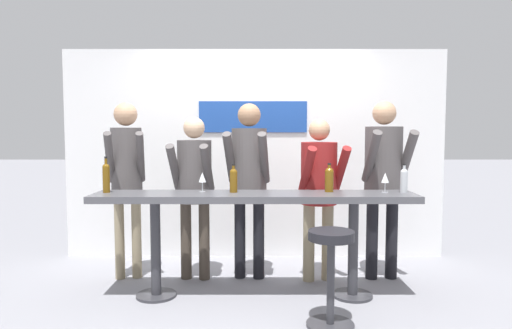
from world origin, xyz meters
The scene contains 15 objects.
ground_plane centered at (0.00, 0.00, 0.00)m, with size 40.00×40.00×0.00m, color gray.
back_wall centered at (0.00, 1.38, 1.22)m, with size 4.46×0.12×2.44m.
tasting_table centered at (0.00, 0.00, 0.79)m, with size 2.86×0.48×0.94m.
bar_stool centered at (0.58, -0.63, 0.49)m, with size 0.37×0.37×0.74m.
person_far_left centered at (-1.28, 0.51, 1.12)m, with size 0.43×0.57×1.77m.
person_left centered at (-0.60, 0.49, 1.01)m, with size 0.44×0.54×1.63m.
person_center_left centered at (-0.05, 0.52, 1.10)m, with size 0.46×0.58×1.77m.
person_center centered at (0.64, 0.45, 0.99)m, with size 0.49×0.58×1.61m.
person_center_right centered at (1.29, 0.50, 1.11)m, with size 0.46×0.58×1.79m.
wine_bottle_0 centered at (0.68, 0.09, 1.06)m, with size 0.08×0.08×0.26m.
wine_bottle_1 centered at (-1.33, 0.04, 1.09)m, with size 0.06×0.06×0.32m.
wine_bottle_2 centered at (-0.19, 0.05, 1.06)m, with size 0.07×0.07×0.26m.
wine_bottle_3 centered at (1.34, 0.05, 1.06)m, with size 0.06×0.06×0.26m.
wine_glass_0 centered at (1.18, 0.06, 1.07)m, with size 0.07×0.07×0.18m.
wine_glass_1 centered at (-0.47, 0.10, 1.07)m, with size 0.07×0.07×0.18m.
Camera 1 is at (0.01, -4.02, 1.49)m, focal length 32.00 mm.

